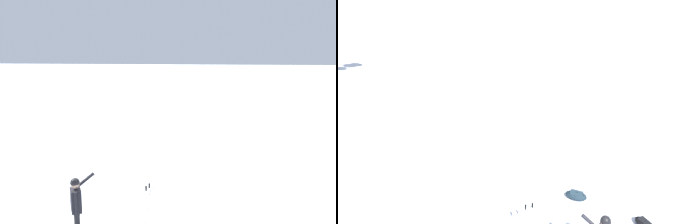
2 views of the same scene
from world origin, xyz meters
TOP-DOWN VIEW (x-y plane):
  - snowboarder at (-0.77, -0.34)m, footprint 0.71×0.61m
  - ski_poles at (0.14, -2.05)m, footprint 0.25×0.38m

SIDE VIEW (x-z plane):
  - ski_poles at x=0.14m, z-range 0.21..1.53m
  - snowboarder at x=-0.77m, z-range 0.20..2.02m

